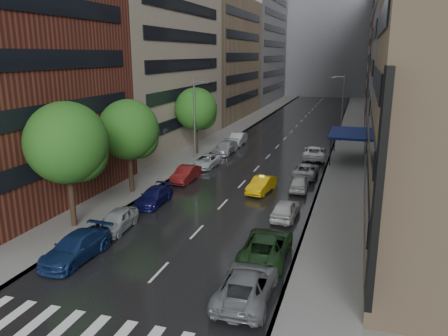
% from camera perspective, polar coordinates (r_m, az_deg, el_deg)
% --- Properties ---
extents(ground, '(220.00, 220.00, 0.00)m').
position_cam_1_polar(ground, '(22.53, -13.11, -17.71)').
color(ground, gray).
rests_on(ground, ground).
extents(road, '(14.00, 140.00, 0.01)m').
position_cam_1_polar(road, '(68.01, 8.53, 4.44)').
color(road, black).
rests_on(road, ground).
extents(sidewalk_left, '(4.00, 140.00, 0.15)m').
position_cam_1_polar(sidewalk_left, '(69.91, 1.21, 4.94)').
color(sidewalk_left, gray).
rests_on(sidewalk_left, ground).
extents(sidewalk_right, '(4.00, 140.00, 0.15)m').
position_cam_1_polar(sidewalk_right, '(67.24, 16.14, 3.97)').
color(sidewalk_right, gray).
rests_on(sidewalk_right, ground).
extents(crosswalk, '(13.15, 2.80, 0.01)m').
position_cam_1_polar(crosswalk, '(21.03, -15.52, -20.43)').
color(crosswalk, silver).
rests_on(crosswalk, ground).
extents(buildings_left, '(8.00, 108.00, 38.00)m').
position_cam_1_polar(buildings_left, '(79.18, -1.24, 17.64)').
color(buildings_left, maroon).
rests_on(buildings_left, ground).
extents(buildings_right, '(8.05, 109.10, 36.00)m').
position_cam_1_polar(buildings_right, '(73.11, 22.05, 16.11)').
color(buildings_right, '#937A5B').
rests_on(buildings_right, ground).
extents(building_far, '(40.00, 14.00, 32.00)m').
position_cam_1_polar(building_far, '(134.62, 13.57, 16.05)').
color(building_far, slate).
rests_on(building_far, ground).
extents(tree_near, '(5.59, 5.59, 8.91)m').
position_cam_1_polar(tree_near, '(31.33, -19.84, 3.09)').
color(tree_near, '#382619').
rests_on(tree_near, ground).
extents(tree_mid, '(5.18, 5.18, 8.25)m').
position_cam_1_polar(tree_mid, '(38.22, -12.35, 4.89)').
color(tree_mid, '#382619').
rests_on(tree_mid, ground).
extents(tree_far, '(5.08, 5.08, 8.09)m').
position_cam_1_polar(tree_far, '(52.58, -3.71, 7.69)').
color(tree_far, '#382619').
rests_on(tree_far, ground).
extents(taxi, '(2.11, 4.43, 1.40)m').
position_cam_1_polar(taxi, '(38.82, 4.93, -2.17)').
color(taxi, '#E5AF0C').
rests_on(taxi, ground).
extents(parked_cars_left, '(2.42, 40.77, 1.60)m').
position_cam_1_polar(parked_cars_left, '(42.23, -4.92, -0.74)').
color(parked_cars_left, navy).
rests_on(parked_cars_left, ground).
extents(parked_cars_right, '(2.99, 37.29, 1.60)m').
position_cam_1_polar(parked_cars_right, '(35.23, 8.72, -3.97)').
color(parked_cars_right, slate).
rests_on(parked_cars_right, ground).
extents(street_lamp_left, '(1.74, 0.22, 9.00)m').
position_cam_1_polar(street_lamp_left, '(50.02, -3.79, 6.58)').
color(street_lamp_left, gray).
rests_on(street_lamp_left, sidewalk_left).
extents(street_lamp_right, '(1.74, 0.22, 9.00)m').
position_cam_1_polar(street_lamp_right, '(61.63, 15.12, 7.64)').
color(street_lamp_right, gray).
rests_on(street_lamp_right, sidewalk_right).
extents(awning, '(4.00, 8.00, 3.12)m').
position_cam_1_polar(awning, '(51.94, 15.86, 4.39)').
color(awning, navy).
rests_on(awning, sidewalk_right).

